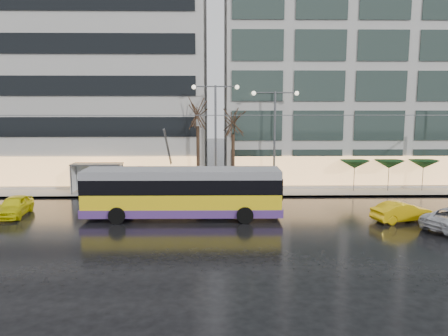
{
  "coord_description": "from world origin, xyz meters",
  "views": [
    {
      "loc": [
        2.04,
        -26.04,
        7.66
      ],
      "look_at": [
        2.61,
        5.0,
        3.05
      ],
      "focal_mm": 35.0,
      "sensor_mm": 36.0,
      "label": 1
    }
  ],
  "objects_px": {
    "street_lamp_near": "(216,123)",
    "taxi_a": "(14,206)",
    "trolleybus": "(183,194)",
    "bus_shelter": "(93,171)"
  },
  "relations": [
    {
      "from": "street_lamp_near",
      "to": "trolleybus",
      "type": "bearing_deg",
      "value": -105.08
    },
    {
      "from": "trolleybus",
      "to": "bus_shelter",
      "type": "xyz_separation_m",
      "value": [
        -8.17,
        8.1,
        0.32
      ]
    },
    {
      "from": "bus_shelter",
      "to": "street_lamp_near",
      "type": "xyz_separation_m",
      "value": [
        10.38,
        0.11,
        4.03
      ]
    },
    {
      "from": "taxi_a",
      "to": "trolleybus",
      "type": "bearing_deg",
      "value": -8.82
    },
    {
      "from": "street_lamp_near",
      "to": "taxi_a",
      "type": "bearing_deg",
      "value": -151.76
    },
    {
      "from": "trolleybus",
      "to": "bus_shelter",
      "type": "height_order",
      "value": "trolleybus"
    },
    {
      "from": "trolleybus",
      "to": "street_lamp_near",
      "type": "bearing_deg",
      "value": 74.92
    },
    {
      "from": "trolleybus",
      "to": "street_lamp_near",
      "type": "xyz_separation_m",
      "value": [
        2.21,
        8.21,
        4.35
      ]
    },
    {
      "from": "taxi_a",
      "to": "bus_shelter",
      "type": "bearing_deg",
      "value": 60.03
    },
    {
      "from": "bus_shelter",
      "to": "street_lamp_near",
      "type": "bearing_deg",
      "value": 0.63
    }
  ]
}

